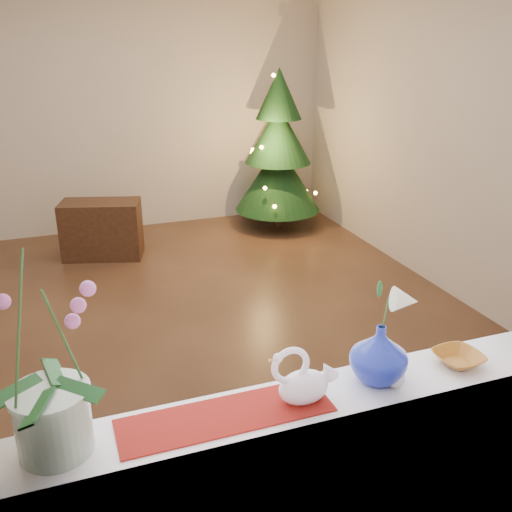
{
  "coord_description": "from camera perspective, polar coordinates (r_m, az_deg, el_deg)",
  "views": [
    {
      "loc": [
        -0.81,
        -3.83,
        2.07
      ],
      "look_at": [
        0.08,
        -1.4,
        1.06
      ],
      "focal_mm": 40.0,
      "sensor_mm": 36.0,
      "label": 1
    }
  ],
  "objects": [
    {
      "name": "blue_vase",
      "position": [
        2.06,
        12.24,
        -9.14
      ],
      "size": [
        0.28,
        0.28,
        0.25
      ],
      "primitive_type": "imported",
      "rotation": [
        0.0,
        0.0,
        0.23
      ],
      "color": "navy",
      "rests_on": "windowsill"
    },
    {
      "name": "paperweight",
      "position": [
        2.08,
        13.74,
        -11.73
      ],
      "size": [
        0.08,
        0.08,
        0.07
      ],
      "primitive_type": "sphere",
      "rotation": [
        0.0,
        0.0,
        -0.22
      ],
      "color": "silver",
      "rests_on": "windowsill"
    },
    {
      "name": "xmas_tree",
      "position": [
        6.36,
        2.23,
        10.52
      ],
      "size": [
        1.26,
        1.26,
        1.74
      ],
      "primitive_type": null,
      "rotation": [
        0.0,
        0.0,
        -0.42
      ],
      "color": "black",
      "rests_on": "ground"
    },
    {
      "name": "lily",
      "position": [
        1.96,
        12.73,
        -3.72
      ],
      "size": [
        0.14,
        0.08,
        0.18
      ],
      "primitive_type": null,
      "color": "silver",
      "rests_on": "blue_vase"
    },
    {
      "name": "side_table",
      "position": [
        5.78,
        -15.15,
        2.58
      ],
      "size": [
        0.82,
        0.57,
        0.56
      ],
      "primitive_type": "cube",
      "rotation": [
        0.0,
        0.0,
        -0.29
      ],
      "color": "black",
      "rests_on": "ground"
    },
    {
      "name": "wall_front",
      "position": [
        1.72,
        10.26,
        -3.78
      ],
      "size": [
        4.5,
        0.1,
        2.7
      ],
      "primitive_type": "cube",
      "color": "#BBB0A4",
      "rests_on": "ground"
    },
    {
      "name": "wall_right",
      "position": [
        4.96,
        18.77,
        11.94
      ],
      "size": [
        0.1,
        5.0,
        2.7
      ],
      "primitive_type": "cube",
      "color": "#BBB0A4",
      "rests_on": "ground"
    },
    {
      "name": "amber_dish",
      "position": [
        2.28,
        19.57,
        -9.71
      ],
      "size": [
        0.16,
        0.16,
        0.04
      ],
      "primitive_type": "imported",
      "rotation": [
        0.0,
        0.0,
        0.06
      ],
      "color": "#925516",
      "rests_on": "windowsill"
    },
    {
      "name": "swan",
      "position": [
        1.92,
        4.83,
        -11.8
      ],
      "size": [
        0.25,
        0.13,
        0.2
      ],
      "primitive_type": null,
      "rotation": [
        0.0,
        0.0,
        -0.07
      ],
      "color": "white",
      "rests_on": "windowsill"
    },
    {
      "name": "ground",
      "position": [
        4.43,
        -7.22,
        -6.65
      ],
      "size": [
        5.0,
        5.0,
        0.0
      ],
      "primitive_type": "plane",
      "color": "#362116",
      "rests_on": "ground"
    },
    {
      "name": "orchid_pot",
      "position": [
        1.69,
        -20.63,
        -8.67
      ],
      "size": [
        0.3,
        0.3,
        0.69
      ],
      "primitive_type": null,
      "rotation": [
        0.0,
        0.0,
        -0.33
      ],
      "color": "white",
      "rests_on": "windowsill"
    },
    {
      "name": "wall_back",
      "position": [
        6.42,
        -13.11,
        14.43
      ],
      "size": [
        4.5,
        0.1,
        2.7
      ],
      "primitive_type": "cube",
      "color": "#BBB0A4",
      "rests_on": "ground"
    },
    {
      "name": "runner",
      "position": [
        1.91,
        -3.0,
        -15.63
      ],
      "size": [
        0.7,
        0.2,
        0.01
      ],
      "primitive_type": "cube",
      "color": "maroon",
      "rests_on": "windowsill"
    },
    {
      "name": "window_frame",
      "position": [
        1.63,
        10.54,
        7.87
      ],
      "size": [
        2.22,
        0.06,
        1.6
      ],
      "primitive_type": null,
      "color": "white",
      "rests_on": "windowsill"
    },
    {
      "name": "windowsill",
      "position": [
        2.04,
        7.56,
        -13.83
      ],
      "size": [
        2.2,
        0.26,
        0.04
      ],
      "primitive_type": "cube",
      "color": "white",
      "rests_on": "window_apron"
    }
  ]
}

